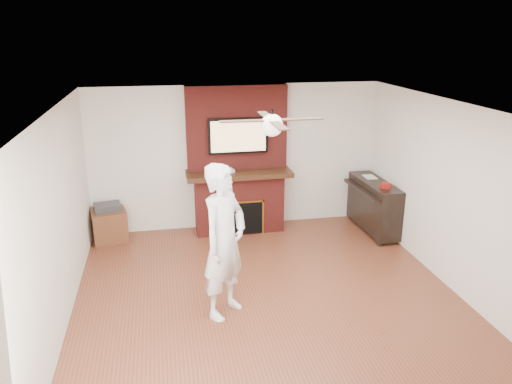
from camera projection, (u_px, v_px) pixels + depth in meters
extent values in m
cube|color=brown|center=(270.00, 308.00, 6.52)|extent=(5.36, 5.86, 0.18)
cube|color=white|center=(272.00, 102.00, 5.68)|extent=(5.36, 5.86, 0.18)
cube|color=silver|center=(235.00, 156.00, 8.74)|extent=(5.36, 0.18, 2.50)
cube|color=silver|center=(361.00, 353.00, 3.45)|extent=(5.36, 0.18, 2.50)
cube|color=silver|center=(47.00, 227.00, 5.62)|extent=(0.18, 5.86, 2.50)
cube|color=silver|center=(463.00, 199.00, 6.57)|extent=(0.18, 5.86, 2.50)
cube|color=maroon|center=(239.00, 203.00, 8.66)|extent=(1.50, 0.50, 1.00)
cube|color=black|center=(239.00, 173.00, 8.46)|extent=(1.78, 0.64, 0.08)
cube|color=maroon|center=(237.00, 128.00, 8.40)|extent=(1.70, 0.20, 1.42)
cube|color=black|center=(241.00, 218.00, 8.49)|extent=(0.70, 0.06, 0.55)
cube|color=#BF8C2D|center=(241.00, 202.00, 8.39)|extent=(0.78, 0.02, 0.03)
cube|color=#BF8C2D|center=(220.00, 220.00, 8.41)|extent=(0.03, 0.02, 0.61)
cube|color=#BF8C2D|center=(263.00, 217.00, 8.55)|extent=(0.03, 0.02, 0.61)
cube|color=black|center=(238.00, 136.00, 8.30)|extent=(1.00, 0.07, 0.60)
cube|color=#E8BD7B|center=(238.00, 136.00, 8.26)|extent=(0.92, 0.01, 0.52)
cylinder|color=black|center=(272.00, 116.00, 5.73)|extent=(0.04, 0.04, 0.14)
sphere|color=white|center=(272.00, 125.00, 5.76)|extent=(0.26, 0.26, 0.26)
cube|color=black|center=(300.00, 119.00, 5.80)|extent=(0.55, 0.11, 0.01)
cube|color=black|center=(266.00, 115.00, 6.05)|extent=(0.11, 0.55, 0.01)
cube|color=black|center=(244.00, 121.00, 5.68)|extent=(0.55, 0.11, 0.01)
cube|color=black|center=(279.00, 125.00, 5.43)|extent=(0.11, 0.55, 0.01)
imported|color=white|center=(224.00, 242.00, 5.96)|extent=(0.83, 0.84, 1.93)
cube|color=#582E19|center=(109.00, 225.00, 8.32)|extent=(0.64, 0.64, 0.52)
cube|color=#303032|center=(107.00, 207.00, 8.22)|extent=(0.48, 0.41, 0.10)
cube|color=black|center=(374.00, 205.00, 8.62)|extent=(0.44, 1.38, 0.84)
cube|color=black|center=(381.00, 224.00, 8.06)|extent=(0.06, 0.11, 0.74)
cube|color=black|center=(352.00, 200.00, 9.20)|extent=(0.06, 0.11, 0.74)
cube|color=black|center=(363.00, 190.00, 8.49)|extent=(0.19, 1.27, 0.05)
cube|color=silver|center=(370.00, 177.00, 8.73)|extent=(0.19, 0.26, 0.01)
cube|color=maroon|center=(386.00, 186.00, 8.13)|extent=(0.13, 0.13, 0.09)
cube|color=silver|center=(222.00, 171.00, 8.37)|extent=(0.41, 0.30, 0.05)
cylinder|color=#BF4816|center=(231.00, 229.00, 8.64)|extent=(0.07, 0.07, 0.13)
cylinder|color=#4A7B31|center=(236.00, 231.00, 8.65)|extent=(0.07, 0.07, 0.08)
cylinder|color=beige|center=(246.00, 231.00, 8.63)|extent=(0.09, 0.09, 0.10)
cylinder|color=teal|center=(253.00, 229.00, 8.71)|extent=(0.06, 0.06, 0.08)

